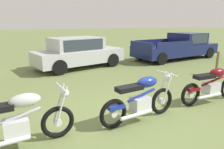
% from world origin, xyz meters
% --- Properties ---
extents(ground_plane, '(120.00, 120.00, 0.00)m').
position_xyz_m(ground_plane, '(0.00, 0.00, 0.00)').
color(ground_plane, olive).
extents(motorcycle_silver, '(2.08, 0.70, 1.02)m').
position_xyz_m(motorcycle_silver, '(-2.35, -0.36, 0.49)').
color(motorcycle_silver, black).
rests_on(motorcycle_silver, ground).
extents(motorcycle_blue, '(1.97, 0.74, 1.02)m').
position_xyz_m(motorcycle_blue, '(0.13, -0.22, 0.49)').
color(motorcycle_blue, black).
rests_on(motorcycle_blue, ground).
extents(motorcycle_maroon, '(2.04, 0.64, 1.02)m').
position_xyz_m(motorcycle_maroon, '(2.49, 0.03, 0.47)').
color(motorcycle_maroon, black).
rests_on(motorcycle_maroon, ground).
extents(car_silver, '(4.46, 2.76, 1.43)m').
position_xyz_m(car_silver, '(0.16, 5.71, 0.80)').
color(car_silver, '#B2B5BA').
rests_on(car_silver, ground).
extents(pickup_truck_navy, '(5.56, 2.65, 1.49)m').
position_xyz_m(pickup_truck_navy, '(6.30, 5.96, 0.75)').
color(pickup_truck_navy, '#161E4C').
rests_on(pickup_truck_navy, ground).
extents(fence_post_wooden, '(0.10, 0.10, 0.96)m').
position_xyz_m(fence_post_wooden, '(5.15, 2.23, 0.48)').
color(fence_post_wooden, brown).
rests_on(fence_post_wooden, ground).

